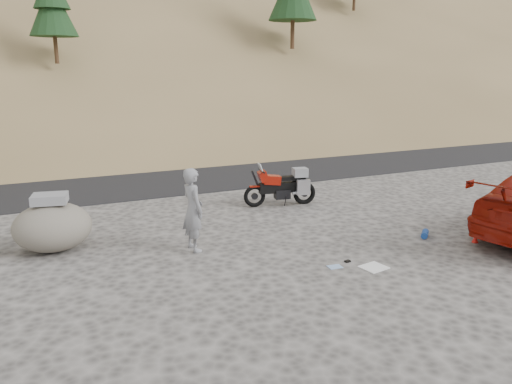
% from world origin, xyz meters
% --- Properties ---
extents(ground, '(140.00, 140.00, 0.00)m').
position_xyz_m(ground, '(0.00, 0.00, 0.00)').
color(ground, '#413F3C').
rests_on(ground, ground).
extents(road, '(120.00, 7.00, 0.05)m').
position_xyz_m(road, '(0.00, 9.00, 0.00)').
color(road, black).
rests_on(road, ground).
extents(motorcycle, '(2.21, 0.88, 1.33)m').
position_xyz_m(motorcycle, '(1.31, 3.15, 0.57)').
color(motorcycle, black).
rests_on(motorcycle, ground).
extents(man, '(0.53, 0.74, 1.88)m').
position_xyz_m(man, '(-2.29, 0.62, 0.00)').
color(man, gray).
rests_on(man, ground).
extents(boulder, '(2.12, 1.99, 1.28)m').
position_xyz_m(boulder, '(-5.16, 1.89, 0.56)').
color(boulder, '#5E5950').
rests_on(boulder, ground).
extents(gear_white_cloth, '(0.57, 0.52, 0.02)m').
position_xyz_m(gear_white_cloth, '(0.74, -1.93, 0.01)').
color(gear_white_cloth, white).
rests_on(gear_white_cloth, ground).
extents(gear_blue_mat, '(0.40, 0.38, 0.16)m').
position_xyz_m(gear_blue_mat, '(3.08, -0.88, 0.08)').
color(gear_blue_mat, navy).
rests_on(gear_blue_mat, ground).
extents(gear_funnel, '(0.18, 0.18, 0.19)m').
position_xyz_m(gear_funnel, '(3.88, -1.68, 0.10)').
color(gear_funnel, '#BB120C').
rests_on(gear_funnel, ground).
extents(gear_glove_a, '(0.13, 0.11, 0.03)m').
position_xyz_m(gear_glove_a, '(0.43, -1.45, 0.02)').
color(gear_glove_a, black).
rests_on(gear_glove_a, ground).
extents(gear_blue_cloth, '(0.30, 0.23, 0.01)m').
position_xyz_m(gear_blue_cloth, '(0.03, -1.57, 0.01)').
color(gear_blue_cloth, '#85A5CE').
rests_on(gear_blue_cloth, ground).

